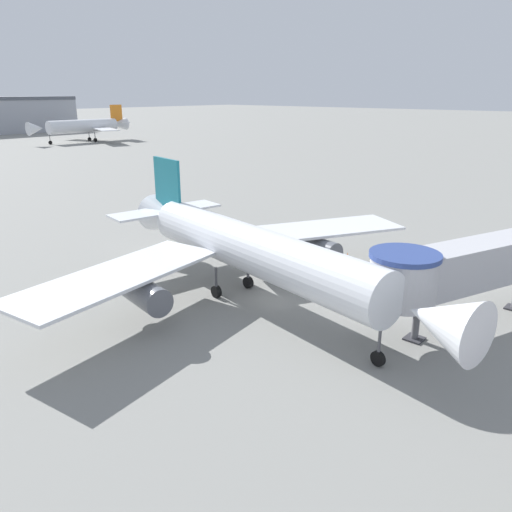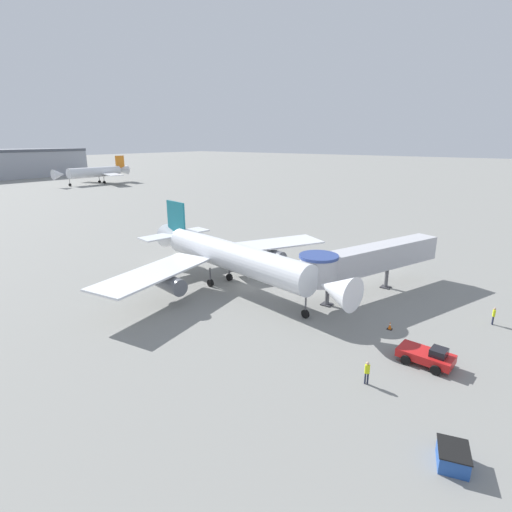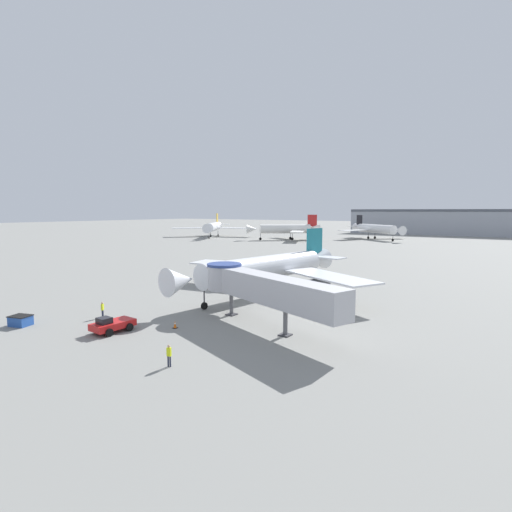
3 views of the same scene
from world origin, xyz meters
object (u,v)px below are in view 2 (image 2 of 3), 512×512
object	(u,v)px
ground_crew_marshaller	(494,315)
background_jet_orange_tail	(96,172)
main_airplane	(230,257)
jet_bridge	(364,260)
ground_crew_wing_walker	(367,371)
service_container_blue	(453,457)
traffic_cone_near_nose	(390,326)
traffic_cone_starboard_wing	(290,261)
pushback_tug_red	(427,356)

from	to	relation	value
ground_crew_marshaller	background_jet_orange_tail	world-z (taller)	background_jet_orange_tail
main_airplane	jet_bridge	xyz separation A→B (m)	(7.42, -13.65, 0.30)
jet_bridge	background_jet_orange_tail	world-z (taller)	background_jet_orange_tail
ground_crew_marshaller	ground_crew_wing_walker	distance (m)	17.87
main_airplane	service_container_blue	distance (m)	31.08
service_container_blue	ground_crew_marshaller	size ratio (longest dim) A/B	1.38
service_container_blue	traffic_cone_near_nose	world-z (taller)	service_container_blue
ground_crew_marshaller	traffic_cone_starboard_wing	bearing A→B (deg)	63.45
main_airplane	ground_crew_wing_walker	world-z (taller)	main_airplane
jet_bridge	traffic_cone_near_nose	xyz separation A→B (m)	(-6.69, -5.69, -3.85)
pushback_tug_red	background_jet_orange_tail	bearing A→B (deg)	70.34
jet_bridge	ground_crew_wing_walker	bearing A→B (deg)	-136.23
pushback_tug_red	background_jet_orange_tail	xyz separation A→B (m)	(60.12, 142.90, 3.92)
jet_bridge	ground_crew_marshaller	distance (m)	13.70
service_container_blue	ground_crew_wing_walker	distance (m)	8.14
ground_crew_wing_walker	background_jet_orange_tail	world-z (taller)	background_jet_orange_tail
traffic_cone_starboard_wing	background_jet_orange_tail	distance (m)	127.36
main_airplane	pushback_tug_red	bearing A→B (deg)	-88.96
pushback_tug_red	service_container_blue	xyz separation A→B (m)	(-9.93, -4.00, -0.21)
main_airplane	traffic_cone_starboard_wing	bearing A→B (deg)	7.54
pushback_tug_red	service_container_blue	bearing A→B (deg)	-154.92
jet_bridge	background_jet_orange_tail	xyz separation A→B (m)	(49.12, 132.76, 0.46)
pushback_tug_red	ground_crew_marshaller	size ratio (longest dim) A/B	2.42
main_airplane	pushback_tug_red	world-z (taller)	main_airplane
service_container_blue	ground_crew_marshaller	xyz separation A→B (m)	(21.30, 0.82, 0.47)
main_airplane	traffic_cone_starboard_wing	size ratio (longest dim) A/B	46.43
main_airplane	background_jet_orange_tail	bearing A→B (deg)	74.20
ground_crew_wing_walker	background_jet_orange_tail	bearing A→B (deg)	-55.07
jet_bridge	main_airplane	bearing A→B (deg)	138.25
traffic_cone_near_nose	ground_crew_marshaller	xyz separation A→B (m)	(7.06, -7.63, 0.65)
service_container_blue	traffic_cone_near_nose	xyz separation A→B (m)	(14.24, 8.45, -0.18)
jet_bridge	ground_crew_wing_walker	xyz separation A→B (m)	(-16.47, -7.35, -3.17)
jet_bridge	service_container_blue	size ratio (longest dim) A/B	8.17
jet_bridge	traffic_cone_near_nose	world-z (taller)	jet_bridge
service_container_blue	ground_crew_marshaller	distance (m)	21.32
traffic_cone_starboard_wing	main_airplane	bearing A→B (deg)	177.96
pushback_tug_red	background_jet_orange_tail	size ratio (longest dim) A/B	0.14
main_airplane	traffic_cone_near_nose	world-z (taller)	main_airplane
traffic_cone_starboard_wing	background_jet_orange_tail	size ratio (longest dim) A/B	0.02
traffic_cone_starboard_wing	ground_crew_wing_walker	distance (m)	30.07
pushback_tug_red	background_jet_orange_tail	distance (m)	155.08
traffic_cone_near_nose	background_jet_orange_tail	world-z (taller)	background_jet_orange_tail
jet_bridge	traffic_cone_near_nose	bearing A→B (deg)	-119.90
service_container_blue	traffic_cone_starboard_wing	world-z (taller)	service_container_blue
background_jet_orange_tail	traffic_cone_near_nose	bearing A→B (deg)	-20.78
main_airplane	traffic_cone_starboard_wing	world-z (taller)	main_airplane
traffic_cone_near_nose	ground_crew_marshaller	world-z (taller)	ground_crew_marshaller
ground_crew_wing_walker	traffic_cone_near_nose	bearing A→B (deg)	-110.36
pushback_tug_red	ground_crew_wing_walker	size ratio (longest dim) A/B	2.35
pushback_tug_red	traffic_cone_starboard_wing	distance (m)	28.56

